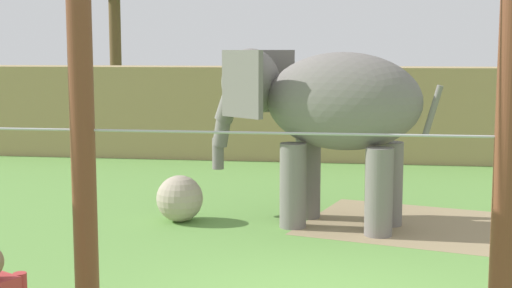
# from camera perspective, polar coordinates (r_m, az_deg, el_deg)

# --- Properties ---
(dirt_patch) EXTENTS (5.56, 4.22, 0.01)m
(dirt_patch) POSITION_cam_1_polar(r_m,az_deg,el_deg) (12.44, 15.58, -6.37)
(dirt_patch) COLOR #937F5B
(dirt_patch) RESTS_ON ground
(embankment_wall) EXTENTS (36.00, 1.80, 2.44)m
(embankment_wall) POSITION_cam_1_polar(r_m,az_deg,el_deg) (19.63, 6.89, 2.42)
(embankment_wall) COLOR tan
(embankment_wall) RESTS_ON ground
(elephant) EXTENTS (3.86, 2.08, 2.92)m
(elephant) POSITION_cam_1_polar(r_m,az_deg,el_deg) (12.04, 5.38, 2.74)
(elephant) COLOR slate
(elephant) RESTS_ON ground
(enrichment_ball) EXTENTS (0.79, 0.79, 0.79)m
(enrichment_ball) POSITION_cam_1_polar(r_m,az_deg,el_deg) (12.48, -5.96, -4.25)
(enrichment_ball) COLOR tan
(enrichment_ball) RESTS_ON ground
(cable_fence) EXTENTS (10.94, 0.19, 4.00)m
(cable_fence) POSITION_cam_1_polar(r_m,az_deg,el_deg) (5.51, 3.00, -2.01)
(cable_fence) COLOR brown
(cable_fence) RESTS_ON ground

